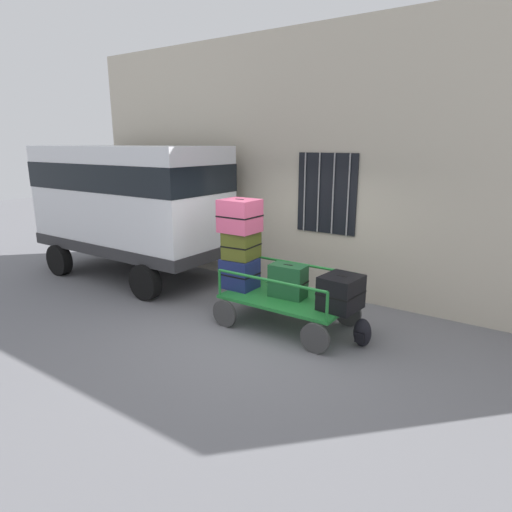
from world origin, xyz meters
name	(u,v)px	position (x,y,z in m)	size (l,w,h in m)	color
ground_plane	(255,329)	(0.00, 0.00, 0.00)	(40.00, 40.00, 0.00)	slate
building_wall	(325,166)	(0.00, 2.34, 2.50)	(12.00, 0.38, 5.00)	#BCB29E
van	(129,198)	(-3.95, 0.88, 1.75)	(4.50, 1.98, 2.87)	silver
luggage_cart	(287,303)	(0.35, 0.40, 0.40)	(2.10, 1.24, 0.50)	#1E722D
cart_railing	(287,276)	(0.35, 0.40, 0.86)	(1.97, 1.10, 0.45)	#1E722D
suitcase_left_bottom	(240,273)	(-0.57, 0.36, 0.76)	(0.58, 0.48, 0.51)	navy
suitcase_left_middle	(241,245)	(-0.57, 0.42, 1.25)	(0.54, 0.59, 0.46)	#4C5119
suitcase_left_top	(240,216)	(-0.57, 0.39, 1.75)	(0.60, 0.55, 0.55)	#CC4C72
suitcase_midleft_bottom	(288,281)	(0.35, 0.43, 0.77)	(0.61, 0.37, 0.54)	#194C28
suitcase_center_bottom	(341,293)	(1.28, 0.42, 0.76)	(0.59, 0.65, 0.52)	black
backpack	(362,333)	(1.66, 0.39, 0.22)	(0.27, 0.22, 0.44)	black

